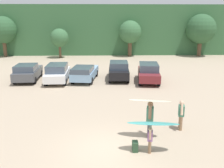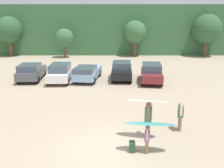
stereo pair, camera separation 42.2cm
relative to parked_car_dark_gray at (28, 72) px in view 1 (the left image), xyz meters
The scene contains 17 objects.
ground_plane 14.80m from the parked_car_dark_gray, 60.84° to the right, with size 120.00×120.00×0.00m, color tan.
hillside_ridge 23.74m from the parked_car_dark_gray, 72.19° to the left, with size 108.00×12.00×7.75m, color #38663D.
tree_ridge_back 17.82m from the parked_car_dark_gray, 117.13° to the left, with size 4.00×4.00×6.03m.
tree_center_right 14.35m from the parked_car_dark_gray, 87.66° to the left, with size 2.67×2.67×4.26m.
tree_right 19.15m from the parked_car_dark_gray, 54.43° to the left, with size 3.41×3.41×5.40m.
tree_center_left 26.81m from the parked_car_dark_gray, 35.12° to the left, with size 4.44×4.44×6.35m.
parked_car_dark_gray is the anchor object (origin of this frame).
parked_car_white 2.89m from the parked_car_dark_gray, 10.28° to the right, with size 1.99×4.66×1.63m.
parked_car_sky_blue 5.28m from the parked_car_dark_gray, ahead, with size 2.40×4.96×1.43m.
parked_car_black 8.48m from the parked_car_dark_gray, ahead, with size 2.00×4.56×1.69m.
parked_car_maroon 11.16m from the parked_car_dark_gray, ahead, with size 2.33×4.81×1.66m.
person_adult 15.01m from the parked_car_dark_gray, 51.75° to the right, with size 0.41×0.77×1.79m.
person_child 16.05m from the parked_car_dark_gray, 55.67° to the right, with size 0.27×0.48×1.16m.
person_companion 15.58m from the parked_car_dark_gray, 44.85° to the right, with size 0.36×0.74×1.54m.
surfboard_cream 15.11m from the parked_car_dark_gray, 52.22° to the right, with size 2.03×0.92×0.17m.
surfboard_teal 16.07m from the parked_car_dark_gray, 55.22° to the right, with size 2.25×0.84×0.18m.
backpack_dropped 15.64m from the parked_car_dark_gray, 57.34° to the right, with size 0.24×0.34×0.45m.
Camera 1 is at (-0.06, -9.96, 5.54)m, focal length 40.02 mm.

